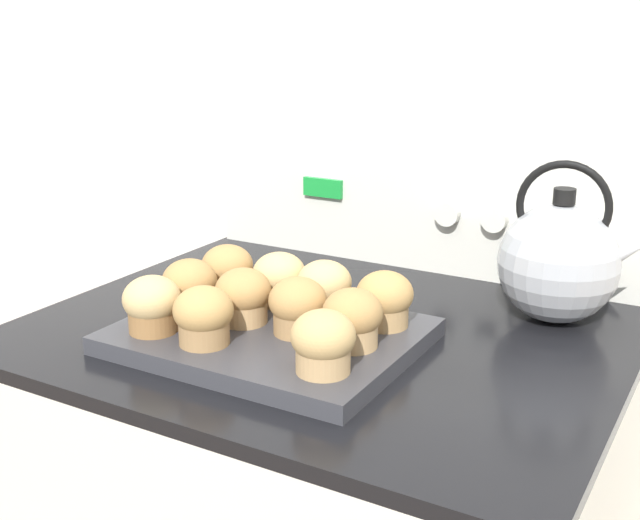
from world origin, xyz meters
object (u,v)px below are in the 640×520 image
muffin_r1_c3 (352,319)px  muffin_r1_c0 (190,286)px  muffin_pan (270,336)px  muffin_r1_c2 (298,306)px  muffin_r0_c0 (152,304)px  muffin_r0_c1 (203,316)px  muffin_r2_c0 (227,270)px  muffin_r1_c1 (243,296)px  tea_kettle (560,261)px  muffin_r0_c3 (323,342)px  muffin_r2_c1 (279,279)px  muffin_r2_c2 (327,288)px  muffin_r2_c3 (385,299)px

muffin_r1_c3 → muffin_r1_c0: bearing=-179.5°
muffin_pan → muffin_r1_c2: muffin_r1_c2 is taller
muffin_r1_c3 → muffin_r0_c0: bearing=-161.2°
muffin_r0_c1 → muffin_r2_c0: 0.17m
muffin_r1_c1 → muffin_r2_c0: bearing=136.3°
muffin_r1_c1 → tea_kettle: size_ratio=0.33×
muffin_r0_c3 → muffin_r2_c1: bearing=134.8°
muffin_pan → muffin_r1_c2: (0.04, 0.00, 0.04)m
muffin_pan → muffin_r2_c1: 0.10m
muffin_r1_c2 → muffin_r1_c0: bearing=-178.0°
muffin_r2_c0 → tea_kettle: bearing=24.6°
muffin_r0_c0 → muffin_r2_c1: size_ratio=1.00×
muffin_r0_c1 → muffin_r1_c3: (0.15, 0.08, 0.00)m
muffin_r2_c0 → muffin_r2_c2: same height
muffin_r1_c3 → muffin_r2_c0: same height
muffin_r2_c3 → tea_kettle: size_ratio=0.33×
muffin_r2_c2 → tea_kettle: tea_kettle is taller
muffin_r2_c0 → muffin_r2_c2: 0.15m
muffin_r1_c0 → muffin_r1_c3: same height
muffin_r1_c0 → muffin_r2_c0: (0.00, 0.08, 0.00)m
muffin_r0_c0 → muffin_r1_c1: same height
muffin_r0_c3 → tea_kettle: bearing=64.1°
muffin_r0_c1 → muffin_r1_c0: size_ratio=1.00×
muffin_r0_c3 → muffin_r1_c0: (-0.24, 0.07, 0.00)m
muffin_r1_c2 → muffin_r2_c0: size_ratio=1.00×
muffin_r2_c0 → tea_kettle: 0.43m
muffin_r0_c3 → muffin_r2_c0: 0.28m
muffin_pan → muffin_r2_c3: muffin_r2_c3 is taller
muffin_r1_c3 → muffin_r2_c2: bearing=134.8°
muffin_r1_c1 → muffin_r2_c3: size_ratio=1.00×
muffin_pan → muffin_r2_c1: muffin_r2_c1 is taller
muffin_r1_c3 → muffin_r2_c3: bearing=86.9°
muffin_r1_c0 → muffin_r2_c3: size_ratio=1.00×
muffin_r2_c3 → muffin_pan: bearing=-147.3°
muffin_r0_c1 → tea_kettle: size_ratio=0.33×
muffin_pan → muffin_r0_c1: size_ratio=5.01×
muffin_r2_c2 → muffin_r1_c3: bearing=-45.2°
muffin_r2_c1 → muffin_r1_c2: bearing=-45.6°
muffin_r1_c0 → muffin_r2_c1: (0.08, 0.08, 0.00)m
muffin_pan → tea_kettle: size_ratio=1.64×
muffin_r1_c2 → muffin_r2_c1: size_ratio=1.00×
muffin_r2_c1 → muffin_r2_c2: size_ratio=1.00×
muffin_r2_c2 → muffin_pan: bearing=-114.9°
muffin_r1_c1 → muffin_r2_c0: (-0.08, 0.07, 0.00)m
muffin_r1_c2 → muffin_r0_c0: bearing=-152.2°
muffin_pan → muffin_r0_c1: bearing=-115.9°
muffin_r2_c3 → muffin_r1_c0: bearing=-161.7°
muffin_r1_c0 → muffin_r2_c0: same height
muffin_r0_c0 → muffin_r1_c3: (0.23, 0.08, 0.00)m
muffin_pan → muffin_r2_c0: 0.14m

